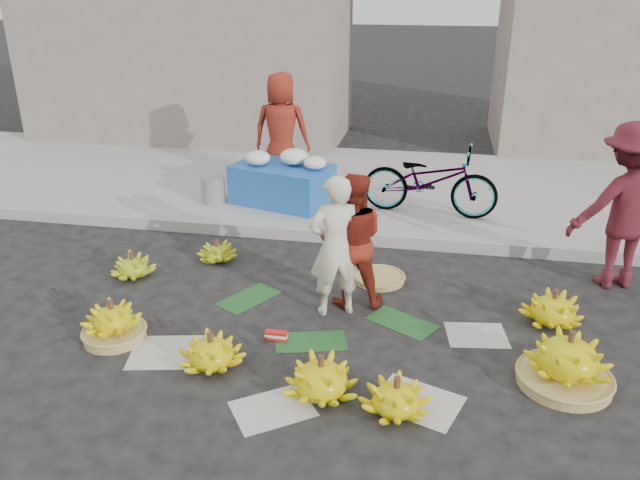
% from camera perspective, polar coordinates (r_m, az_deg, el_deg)
% --- Properties ---
extents(ground, '(80.00, 80.00, 0.00)m').
position_cam_1_polar(ground, '(5.95, 0.51, -8.38)').
color(ground, black).
rests_on(ground, ground).
extents(curb, '(40.00, 0.25, 0.15)m').
position_cam_1_polar(curb, '(7.86, 3.36, 0.35)').
color(curb, gray).
rests_on(curb, ground).
extents(sidewalk, '(40.00, 4.00, 0.12)m').
position_cam_1_polar(sidewalk, '(9.82, 4.99, 4.92)').
color(sidewalk, gray).
rests_on(sidewalk, ground).
extents(building_left, '(6.00, 3.00, 4.00)m').
position_cam_1_polar(building_left, '(13.19, -11.68, 17.81)').
color(building_left, gray).
rests_on(building_left, sidewalk).
extents(newspaper_scatter, '(3.20, 1.80, 0.00)m').
position_cam_1_polar(newspaper_scatter, '(5.29, -1.07, -12.79)').
color(newspaper_scatter, beige).
rests_on(newspaper_scatter, ground).
extents(banana_leaves, '(2.00, 1.00, 0.00)m').
position_cam_1_polar(banana_leaves, '(6.13, -0.08, -7.30)').
color(banana_leaves, '#184A1E').
rests_on(banana_leaves, ground).
extents(banana_bunch_0, '(0.58, 0.58, 0.40)m').
position_cam_1_polar(banana_bunch_0, '(6.06, -18.40, -7.22)').
color(banana_bunch_0, '#A88946').
rests_on(banana_bunch_0, ground).
extents(banana_bunch_1, '(0.65, 0.65, 0.34)m').
position_cam_1_polar(banana_bunch_1, '(5.47, -9.91, -10.04)').
color(banana_bunch_1, yellow).
rests_on(banana_bunch_1, ground).
extents(banana_bunch_2, '(0.72, 0.72, 0.37)m').
position_cam_1_polar(banana_bunch_2, '(5.05, 0.09, -12.51)').
color(banana_bunch_2, yellow).
rests_on(banana_bunch_2, ground).
extents(banana_bunch_3, '(0.62, 0.62, 0.33)m').
position_cam_1_polar(banana_bunch_3, '(4.92, 6.98, -14.14)').
color(banana_bunch_3, yellow).
rests_on(banana_bunch_3, ground).
extents(banana_bunch_4, '(0.75, 0.75, 0.50)m').
position_cam_1_polar(banana_bunch_4, '(5.51, 21.67, -10.27)').
color(banana_bunch_4, '#A88946').
rests_on(banana_bunch_4, ground).
extents(banana_bunch_5, '(0.61, 0.61, 0.36)m').
position_cam_1_polar(banana_bunch_5, '(6.40, 20.55, -5.91)').
color(banana_bunch_5, yellow).
rests_on(banana_bunch_5, ground).
extents(banana_bunch_6, '(0.59, 0.59, 0.29)m').
position_cam_1_polar(banana_bunch_6, '(7.23, -16.75, -2.32)').
color(banana_bunch_6, '#8EA717').
rests_on(banana_bunch_6, ground).
extents(banana_bunch_7, '(0.43, 0.43, 0.27)m').
position_cam_1_polar(banana_bunch_7, '(7.40, -9.39, -1.13)').
color(banana_bunch_7, '#8EA717').
rests_on(banana_bunch_7, ground).
extents(basket_spare, '(0.64, 0.64, 0.06)m').
position_cam_1_polar(basket_spare, '(6.89, 5.45, -3.52)').
color(basket_spare, '#A88946').
rests_on(basket_spare, ground).
extents(incense_stack, '(0.21, 0.07, 0.08)m').
position_cam_1_polar(incense_stack, '(5.81, -4.02, -8.71)').
color(incense_stack, red).
rests_on(incense_stack, ground).
extents(vendor_cream, '(0.61, 0.52, 1.42)m').
position_cam_1_polar(vendor_cream, '(5.96, 1.40, -0.60)').
color(vendor_cream, beige).
rests_on(vendor_cream, ground).
extents(vendor_red, '(0.76, 0.64, 1.38)m').
position_cam_1_polar(vendor_red, '(6.15, 2.92, -0.06)').
color(vendor_red, maroon).
rests_on(vendor_red, ground).
extents(man_striped, '(1.29, 0.95, 1.78)m').
position_cam_1_polar(man_striped, '(7.21, 26.18, 2.77)').
color(man_striped, maroon).
rests_on(man_striped, ground).
extents(flower_table, '(1.49, 1.16, 0.76)m').
position_cam_1_polar(flower_table, '(8.81, -3.43, 5.38)').
color(flower_table, '#1951A8').
rests_on(flower_table, sidewalk).
extents(grey_bucket, '(0.33, 0.33, 0.37)m').
position_cam_1_polar(grey_bucket, '(8.96, -9.73, 4.55)').
color(grey_bucket, gray).
rests_on(grey_bucket, sidewalk).
extents(flower_vendor, '(0.85, 0.57, 1.71)m').
position_cam_1_polar(flower_vendor, '(9.39, -3.55, 9.93)').
color(flower_vendor, maroon).
rests_on(flower_vendor, sidewalk).
extents(bicycle, '(0.81, 1.85, 0.94)m').
position_cam_1_polar(bicycle, '(8.45, 10.01, 5.41)').
color(bicycle, gray).
rests_on(bicycle, sidewalk).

